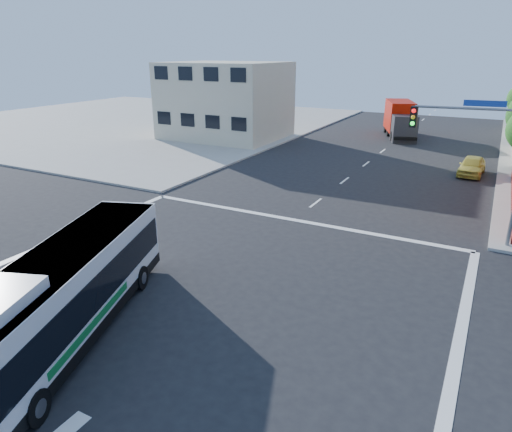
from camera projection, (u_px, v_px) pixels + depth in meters
The scene contains 7 objects.
ground at pixel (199, 293), 18.18m from camera, with size 120.00×120.00×0.00m, color black.
sidewalk_nw at pixel (134, 120), 62.62m from camera, with size 50.00×50.00×0.15m, color #99968E.
building_west at pixel (225, 101), 49.20m from camera, with size 12.06×10.06×8.00m.
signal_mast_ne at pixel (485, 145), 21.31m from camera, with size 7.91×1.13×8.07m.
transit_bus at pixel (63, 296), 14.79m from camera, with size 6.09×11.40×3.33m.
box_truck at pixel (400, 120), 50.51m from camera, with size 5.17×8.84×3.83m.
parked_car at pixel (472, 166), 35.29m from camera, with size 1.71×4.26×1.45m, color gold.
Camera 1 is at (9.52, -13.10, 9.12)m, focal length 32.00 mm.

